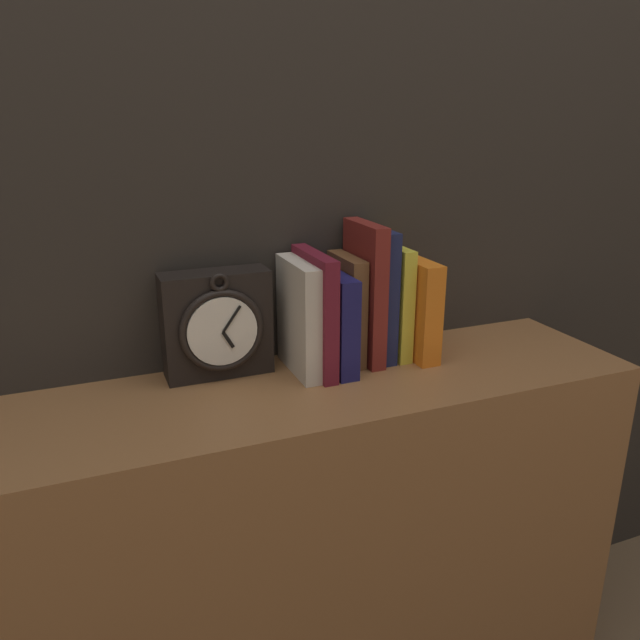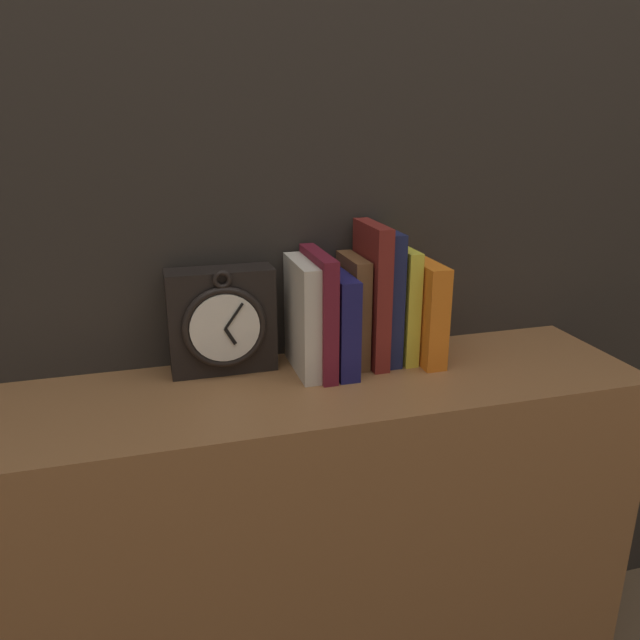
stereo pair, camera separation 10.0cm
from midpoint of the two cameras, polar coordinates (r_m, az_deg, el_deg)
name	(u,v)px [view 1 (the left image)]	position (r m, az deg, el deg)	size (l,w,h in m)	color
wall_back	(279,5)	(1.12, -6.62, 26.73)	(6.00, 0.05, 2.60)	#2D2823
bookshelf	(320,560)	(1.23, -2.49, -21.17)	(1.11, 0.30, 0.71)	#936038
clock	(217,325)	(1.06, -12.03, -0.46)	(0.18, 0.08, 0.19)	black
book_slot0_cream	(298,318)	(1.06, -4.69, 0.18)	(0.03, 0.15, 0.19)	beige
book_slot1_maroon	(314,313)	(1.06, -3.20, 0.64)	(0.03, 0.16, 0.21)	maroon
book_slot2_navy	(333,320)	(1.08, -1.46, -0.07)	(0.03, 0.15, 0.17)	navy
book_slot3_brown	(347,309)	(1.10, -0.14, 0.95)	(0.03, 0.12, 0.19)	brown
book_slot4_maroon	(364,293)	(1.10, 1.50, 2.45)	(0.03, 0.13, 0.25)	maroon
book_slot5_navy	(377,294)	(1.12, 2.71, 2.35)	(0.03, 0.12, 0.24)	#1B2149
book_slot6_yellow	(393,301)	(1.13, 4.17, 1.71)	(0.02, 0.12, 0.20)	yellow
book_slot7_orange	(413,307)	(1.14, 6.02, 1.15)	(0.04, 0.15, 0.18)	orange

